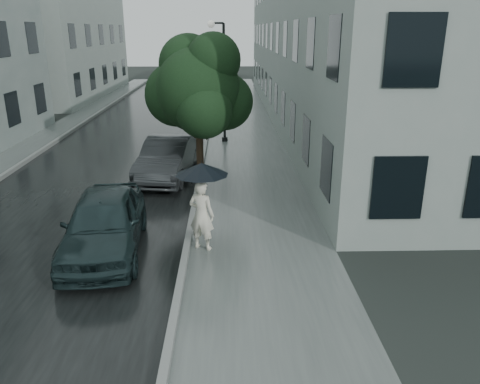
{
  "coord_description": "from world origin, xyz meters",
  "views": [
    {
      "loc": [
        -0.57,
        -8.49,
        5.03
      ],
      "look_at": [
        -0.28,
        2.16,
        1.3
      ],
      "focal_mm": 35.0,
      "sensor_mm": 36.0,
      "label": 1
    }
  ],
  "objects_px": {
    "pedestrian": "(202,215)",
    "car_far": "(168,158)",
    "street_tree": "(198,88)",
    "car_near": "(104,223)",
    "lamp_post": "(221,75)"
  },
  "relations": [
    {
      "from": "street_tree",
      "to": "lamp_post",
      "type": "relative_size",
      "value": 0.92
    },
    {
      "from": "lamp_post",
      "to": "car_far",
      "type": "xyz_separation_m",
      "value": [
        -1.84,
        -5.64,
        -2.35
      ]
    },
    {
      "from": "car_near",
      "to": "street_tree",
      "type": "bearing_deg",
      "value": 59.88
    },
    {
      "from": "pedestrian",
      "to": "lamp_post",
      "type": "bearing_deg",
      "value": -69.46
    },
    {
      "from": "lamp_post",
      "to": "car_near",
      "type": "bearing_deg",
      "value": -112.71
    },
    {
      "from": "pedestrian",
      "to": "lamp_post",
      "type": "relative_size",
      "value": 0.32
    },
    {
      "from": "car_near",
      "to": "car_far",
      "type": "relative_size",
      "value": 0.98
    },
    {
      "from": "pedestrian",
      "to": "car_near",
      "type": "xyz_separation_m",
      "value": [
        -2.28,
        -0.08,
        -0.13
      ]
    },
    {
      "from": "street_tree",
      "to": "lamp_post",
      "type": "bearing_deg",
      "value": 85.16
    },
    {
      "from": "pedestrian",
      "to": "lamp_post",
      "type": "xyz_separation_m",
      "value": [
        0.35,
        11.38,
        2.2
      ]
    },
    {
      "from": "street_tree",
      "to": "car_near",
      "type": "bearing_deg",
      "value": -115.1
    },
    {
      "from": "lamp_post",
      "to": "car_near",
      "type": "xyz_separation_m",
      "value": [
        -2.63,
        -11.46,
        -2.34
      ]
    },
    {
      "from": "lamp_post",
      "to": "car_near",
      "type": "distance_m",
      "value": 11.99
    },
    {
      "from": "street_tree",
      "to": "car_near",
      "type": "height_order",
      "value": "street_tree"
    },
    {
      "from": "pedestrian",
      "to": "car_far",
      "type": "bearing_deg",
      "value": -53.2
    }
  ]
}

